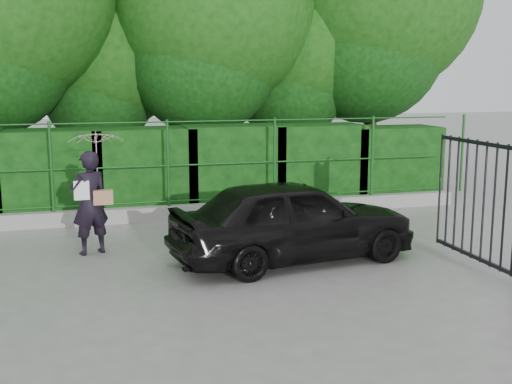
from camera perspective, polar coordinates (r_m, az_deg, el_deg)
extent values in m
plane|color=gray|center=(9.21, -6.33, -8.55)|extent=(80.00, 80.00, 0.00)
cube|color=#9E9E99|center=(13.48, -9.40, -1.95)|extent=(14.00, 0.25, 0.30)
cylinder|color=#154E18|center=(13.25, -17.73, 2.11)|extent=(0.06, 0.06, 1.80)
cylinder|color=#154E18|center=(13.35, -7.83, 2.55)|extent=(0.06, 0.06, 1.80)
cylinder|color=#154E18|center=(13.84, 1.66, 2.91)|extent=(0.06, 0.06, 1.80)
cylinder|color=#154E18|center=(14.68, 10.29, 3.16)|extent=(0.06, 0.06, 1.80)
cylinder|color=#154E18|center=(15.81, 17.84, 3.33)|extent=(0.06, 0.06, 1.80)
cylinder|color=#154E18|center=(13.43, -9.43, -0.90)|extent=(13.60, 0.03, 0.03)
cylinder|color=#154E18|center=(13.31, -9.53, 2.27)|extent=(13.60, 0.03, 0.03)
cylinder|color=#154E18|center=(13.22, -9.64, 6.13)|extent=(13.60, 0.03, 0.03)
cube|color=black|center=(14.28, -17.94, 1.56)|extent=(2.20, 1.20, 1.86)
cube|color=black|center=(14.33, -9.92, 1.92)|extent=(2.20, 1.20, 1.86)
cube|color=black|center=(14.65, -2.11, 2.29)|extent=(2.20, 1.20, 1.88)
cube|color=black|center=(15.23, 5.23, 2.51)|extent=(2.20, 1.20, 1.86)
cube|color=black|center=(16.05, 11.94, 2.56)|extent=(2.20, 1.20, 1.77)
cylinder|color=black|center=(15.92, -21.57, 6.95)|extent=(0.36, 0.36, 4.50)
cylinder|color=black|center=(17.19, -12.65, 5.51)|extent=(0.36, 0.36, 3.25)
sphere|color=#14470F|center=(17.15, -12.91, 12.01)|extent=(3.90, 3.90, 3.90)
cylinder|color=black|center=(16.48, -3.76, 7.28)|extent=(0.36, 0.36, 4.25)
sphere|color=#14470F|center=(16.55, -3.86, 16.13)|extent=(5.10, 5.10, 5.10)
cylinder|color=black|center=(17.85, 3.72, 6.29)|extent=(0.36, 0.36, 3.50)
sphere|color=#14470F|center=(17.83, 3.80, 13.04)|extent=(4.20, 4.20, 4.20)
cylinder|color=black|center=(18.21, 10.18, 8.20)|extent=(0.36, 0.36, 4.75)
cube|color=black|center=(10.79, 18.69, -5.39)|extent=(0.05, 2.00, 0.06)
cube|color=black|center=(10.47, 19.25, 4.15)|extent=(0.05, 2.00, 0.06)
cylinder|color=black|center=(10.04, 21.20, -1.41)|extent=(0.04, 0.04, 1.90)
cylinder|color=black|center=(10.24, 20.37, -1.15)|extent=(0.04, 0.04, 1.90)
cylinder|color=black|center=(10.44, 19.58, -0.89)|extent=(0.04, 0.04, 1.90)
cylinder|color=black|center=(10.64, 18.81, -0.65)|extent=(0.04, 0.04, 1.90)
cylinder|color=black|center=(10.84, 18.08, -0.41)|extent=(0.04, 0.04, 1.90)
cylinder|color=black|center=(11.05, 17.37, -0.18)|extent=(0.04, 0.04, 1.90)
cylinder|color=black|center=(11.25, 16.68, 0.04)|extent=(0.04, 0.04, 1.90)
cylinder|color=black|center=(11.46, 16.02, 0.25)|extent=(0.04, 0.04, 1.90)
imported|color=black|center=(11.07, -14.57, -0.95)|extent=(0.75, 0.63, 1.75)
imported|color=#F7CED7|center=(11.00, -13.97, 3.10)|extent=(0.91, 0.93, 0.84)
cube|color=#A47252|center=(10.98, -13.44, -0.45)|extent=(0.32, 0.15, 0.24)
cube|color=white|center=(10.91, -15.24, 0.14)|extent=(0.25, 0.02, 0.32)
imported|color=black|center=(10.35, 3.34, -2.48)|extent=(4.21, 2.22, 1.36)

